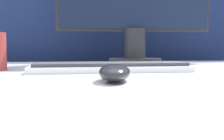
% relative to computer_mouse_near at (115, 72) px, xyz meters
% --- Properties ---
extents(partition_panel, '(5.00, 0.03, 1.16)m').
position_rel_computer_mouse_near_xyz_m(partition_panel, '(-0.06, 0.87, -0.21)').
color(partition_panel, navy).
rests_on(partition_panel, ground_plane).
extents(computer_mouse_near, '(0.08, 0.13, 0.03)m').
position_rel_computer_mouse_near_xyz_m(computer_mouse_near, '(0.00, 0.00, 0.00)').
color(computer_mouse_near, '#232328').
rests_on(computer_mouse_near, desk).
extents(keyboard, '(0.42, 0.12, 0.02)m').
position_rel_computer_mouse_near_xyz_m(keyboard, '(0.02, 0.20, -0.00)').
color(keyboard, white).
rests_on(keyboard, desk).
extents(monitor, '(0.64, 0.22, 0.48)m').
position_rel_computer_mouse_near_xyz_m(monitor, '(0.17, 0.58, 0.24)').
color(monitor, '#28282D').
rests_on(monitor, desk).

